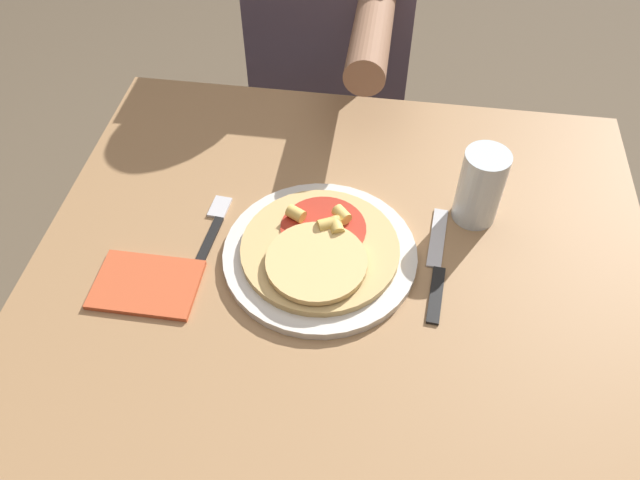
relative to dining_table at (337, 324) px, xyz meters
The scene contains 9 objects.
ground_plane 0.61m from the dining_table, ahead, with size 8.00×8.00×0.00m, color brown.
dining_table is the anchor object (origin of this frame).
plate 0.14m from the dining_table, 132.58° to the left, with size 0.29×0.29×0.01m.
pizza 0.15m from the dining_table, 136.27° to the left, with size 0.24×0.24×0.04m.
fork 0.25m from the dining_table, 163.28° to the left, with size 0.03×0.18×0.00m.
knife 0.19m from the dining_table, 17.67° to the left, with size 0.03×0.22×0.00m.
drinking_glass 0.31m from the dining_table, 38.68° to the left, with size 0.07×0.07×0.13m.
napkin 0.31m from the dining_table, 169.10° to the right, with size 0.15×0.11×0.01m.
person_diner 0.72m from the dining_table, 98.05° to the left, with size 0.35×0.52×1.17m.
Camera 1 is at (0.05, -0.55, 1.46)m, focal length 35.00 mm.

